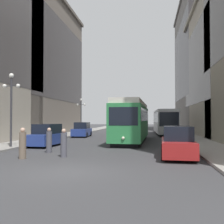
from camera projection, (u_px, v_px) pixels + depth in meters
name	position (u px, v px, depth m)	size (l,w,h in m)	color
ground_plane	(68.00, 172.00, 11.19)	(200.00, 200.00, 0.00)	#38383A
sidewalk_left	(92.00, 130.00, 51.89)	(3.07, 120.00, 0.15)	gray
sidewalk_right	(174.00, 130.00, 49.63)	(3.07, 120.00, 0.15)	gray
streetcar	(132.00, 120.00, 26.37)	(3.03, 13.34, 3.89)	black
transit_bus	(165.00, 121.00, 37.73)	(2.97, 12.67, 3.45)	black
parked_car_left_near	(82.00, 130.00, 33.16)	(2.03, 4.41, 1.82)	black
parked_car_left_mid	(47.00, 136.00, 21.91)	(2.09, 4.61, 1.82)	black
parked_car_right_far	(177.00, 143.00, 15.49)	(2.04, 5.06, 1.82)	black
pedestrian_crossing_near	(23.00, 144.00, 14.85)	(0.39, 0.39, 1.75)	#6B5B4C
pedestrian_crossing_far	(49.00, 141.00, 17.60)	(0.37, 0.37, 1.65)	#4C4C56
pedestrian_on_sidewalk	(64.00, 144.00, 15.51)	(0.37, 0.37, 1.66)	#4C4C56
lamp_post_left_near	(11.00, 98.00, 19.97)	(1.41, 0.36, 5.55)	#333338
lamp_post_left_far	(81.00, 110.00, 40.09)	(1.41, 0.36, 5.17)	#333338
building_left_midblock	(29.00, 65.00, 40.28)	(11.42, 21.95, 20.22)	slate
building_right_midblock	(221.00, 64.00, 51.52)	(15.92, 23.85, 25.06)	slate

